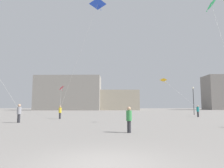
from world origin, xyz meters
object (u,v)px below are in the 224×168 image
Objects in this scene: kite_amber_delta at (164,81)px; building_centre_hall at (112,100)px; person_in_grey at (19,112)px; lamppost_east at (193,96)px; kite_emerald_diamond at (211,4)px; building_left_hall at (68,93)px; person_in_green at (129,118)px; person_in_teal at (198,110)px; person_in_yellow at (60,112)px; kite_cobalt_delta at (97,6)px; kite_crimson_diamond at (61,88)px.

kite_amber_delta is 53.55m from building_centre_hall.
lamppost_east is (24.39, 17.62, 2.48)m from person_in_grey.
building_left_hall is at bearing 114.39° from kite_emerald_diamond.
person_in_grey is (-10.59, 7.29, 0.13)m from person_in_green.
lamppost_east is at bearing 106.68° from person_in_green.
building_left_hall reaches higher than person_in_teal.
person_in_yellow is 0.96× the size of person_in_teal.
building_left_hall reaches higher than kite_emerald_diamond.
kite_cobalt_delta is 0.48× the size of building_left_hall.
kite_amber_delta is at bearing 94.05° from kite_emerald_diamond.
person_in_green is 71.61m from building_left_hall.
kite_amber_delta is at bearing 167.80° from person_in_teal.
kite_emerald_diamond is at bearing -65.61° from building_left_hall.
person_in_green is 12.85m from person_in_grey.
person_in_grey is 66.19m from building_centre_hall.
kite_emerald_diamond is (8.32, 5.44, 10.46)m from person_in_green.
lamppost_east is (6.52, 4.70, -2.37)m from kite_amber_delta.
person_in_yellow is 0.33× the size of lamppost_east.
building_centre_hall is at bearing 98.90° from kite_emerald_diamond.
building_left_hall reaches higher than person_in_yellow.
building_left_hall is 18.76m from building_centre_hall.
kite_crimson_diamond is 22.29m from kite_amber_delta.
person_in_grey is 0.07× the size of building_left_hall.
person_in_yellow is 24.91m from lamppost_east.
building_left_hall is at bearing -69.87° from person_in_grey.
building_centre_hall is at bearing 108.49° from lamppost_east.
building_centre_hall is (-14.10, 54.49, 3.15)m from person_in_teal.
kite_cobalt_delta is 64.14m from building_centre_hall.
kite_cobalt_delta reaches higher than building_left_hall.
person_in_teal is at bearing -45.88° from person_in_yellow.
lamppost_east is at bearing 42.68° from kite_cobalt_delta.
kite_amber_delta is 0.23× the size of building_centre_hall.
person_in_green is at bearing -67.19° from kite_crimson_diamond.
kite_crimson_diamond is 3.39× the size of kite_amber_delta.
kite_crimson_diamond is at bearing 45.20° from person_in_yellow.
person_in_teal reaches higher than person_in_green.
building_centre_hall is (-2.24, 72.88, 3.24)m from person_in_green.
person_in_yellow is 17.56m from kite_amber_delta.
kite_emerald_diamond reaches higher than person_in_yellow.
kite_crimson_diamond is (-21.00, 24.71, -5.73)m from kite_emerald_diamond.
building_centre_hall reaches higher than kite_amber_delta.
person_in_yellow is 56.69m from building_left_hall.
kite_emerald_diamond is (18.91, -1.86, 10.33)m from person_in_grey.
kite_amber_delta is at bearing -79.76° from building_centre_hall.
kite_amber_delta is (7.28, 20.21, 4.99)m from person_in_green.
kite_crimson_diamond is at bearing 130.36° from kite_emerald_diamond.
lamppost_east reaches higher than person_in_green.
building_centre_hall is at bearing 113.95° from person_in_teal.
building_centre_hall is at bearing 100.24° from kite_amber_delta.
kite_crimson_diamond is (-12.68, 30.14, 4.74)m from person_in_green.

